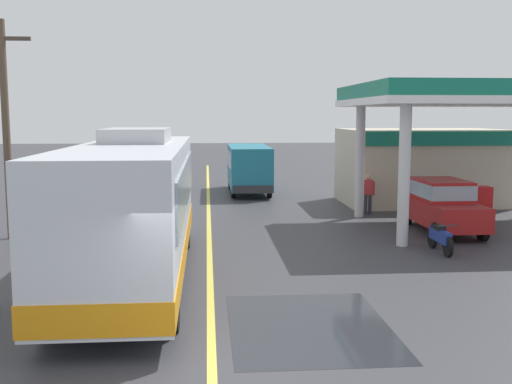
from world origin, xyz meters
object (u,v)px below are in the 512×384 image
coach_bus_main (134,209)px  pedestrian_near_pump (368,192)px  car_at_pump (442,203)px  motorcycle_parked_forecourt (440,237)px  minibus_opposing_lane (249,165)px

coach_bus_main → pedestrian_near_pump: size_ratio=6.65×
car_at_pump → pedestrian_near_pump: (-1.57, 3.88, -0.08)m
coach_bus_main → motorcycle_parked_forecourt: coach_bus_main is taller
motorcycle_parked_forecourt → pedestrian_near_pump: (-0.31, 6.92, 0.49)m
pedestrian_near_pump → motorcycle_parked_forecourt: bearing=-87.4°
coach_bus_main → pedestrian_near_pump: coach_bus_main is taller
minibus_opposing_lane → motorcycle_parked_forecourt: (4.68, -14.30, -1.03)m
motorcycle_parked_forecourt → pedestrian_near_pump: bearing=92.6°
coach_bus_main → minibus_opposing_lane: (3.96, 16.42, -0.25)m
motorcycle_parked_forecourt → pedestrian_near_pump: pedestrian_near_pump is taller
pedestrian_near_pump → coach_bus_main: bearing=-132.7°
minibus_opposing_lane → motorcycle_parked_forecourt: minibus_opposing_lane is taller
minibus_opposing_lane → pedestrian_near_pump: 8.60m
car_at_pump → pedestrian_near_pump: 4.18m
minibus_opposing_lane → car_at_pump: bearing=-62.2°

